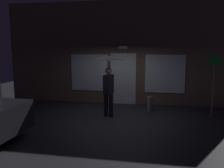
# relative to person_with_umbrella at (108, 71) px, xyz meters

# --- Properties ---
(ground_plane) EXTENTS (18.00, 18.00, 0.00)m
(ground_plane) POSITION_rel_person_with_umbrella_xyz_m (0.25, -0.16, -1.64)
(ground_plane) COLOR #26262B
(building_facade) EXTENTS (10.49, 0.48, 4.40)m
(building_facade) POSITION_rel_person_with_umbrella_xyz_m (0.25, 2.19, 0.54)
(building_facade) COLOR brown
(building_facade) RESTS_ON ground
(person_with_umbrella) EXTENTS (1.11, 1.11, 2.16)m
(person_with_umbrella) POSITION_rel_person_with_umbrella_xyz_m (0.00, 0.00, 0.00)
(person_with_umbrella) COLOR black
(person_with_umbrella) RESTS_ON ground
(street_sign_post) EXTENTS (0.40, 0.07, 2.25)m
(street_sign_post) POSITION_rel_person_with_umbrella_xyz_m (3.59, 0.52, -0.36)
(street_sign_post) COLOR #595B60
(street_sign_post) RESTS_ON ground
(sidewalk_bollard) EXTENTS (0.20, 0.20, 0.56)m
(sidewalk_bollard) POSITION_rel_person_with_umbrella_xyz_m (1.42, 0.98, -1.36)
(sidewalk_bollard) COLOR slate
(sidewalk_bollard) RESTS_ON ground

